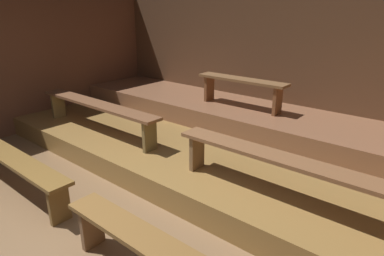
% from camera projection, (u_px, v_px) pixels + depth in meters
% --- Properties ---
extents(ground, '(7.18, 4.87, 0.08)m').
position_uv_depth(ground, '(186.00, 176.00, 4.42)').
color(ground, olive).
extents(wall_back, '(7.18, 0.06, 2.41)m').
position_uv_depth(wall_back, '(267.00, 62.00, 5.49)').
color(wall_back, brown).
rests_on(wall_back, ground).
extents(wall_left, '(0.06, 4.87, 2.41)m').
position_uv_depth(wall_left, '(49.00, 58.00, 5.94)').
color(wall_left, brown).
rests_on(wall_left, ground).
extents(platform_lower, '(6.38, 2.83, 0.30)m').
position_uv_depth(platform_lower, '(214.00, 148.00, 4.81)').
color(platform_lower, olive).
rests_on(platform_lower, ground).
extents(platform_middle, '(6.38, 1.27, 0.30)m').
position_uv_depth(platform_middle, '(243.00, 116.00, 5.27)').
color(platform_middle, '#8E5D40').
rests_on(platform_middle, platform_lower).
extents(bench_floor_left, '(2.32, 0.27, 0.45)m').
position_uv_depth(bench_floor_left, '(10.00, 160.00, 3.91)').
color(bench_floor_left, brown).
rests_on(bench_floor_left, ground).
extents(bench_lower_left, '(2.48, 0.27, 0.45)m').
position_uv_depth(bench_lower_left, '(97.00, 108.00, 4.91)').
color(bench_lower_left, brown).
rests_on(bench_lower_left, platform_lower).
extents(bench_lower_right, '(2.48, 0.27, 0.45)m').
position_uv_depth(bench_lower_right, '(291.00, 167.00, 3.09)').
color(bench_lower_right, brown).
rests_on(bench_lower_right, platform_lower).
extents(bench_middle_center, '(1.47, 0.27, 0.45)m').
position_uv_depth(bench_middle_center, '(241.00, 85.00, 5.11)').
color(bench_middle_center, brown).
rests_on(bench_middle_center, platform_middle).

